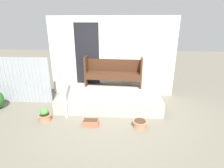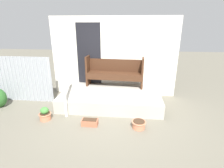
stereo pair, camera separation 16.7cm
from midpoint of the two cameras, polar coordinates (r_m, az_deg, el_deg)
ground_plane at (r=4.75m, az=-0.45°, el=-10.72°), size 24.00×24.00×0.00m
porch_slab at (r=5.39m, az=0.42°, el=-4.59°), size 2.97×1.64×0.39m
house_wall at (r=5.88m, az=0.89°, el=8.77°), size 4.17×0.08×2.60m
fence_corrugated at (r=6.40m, az=-30.74°, el=1.47°), size 3.01×0.05×1.43m
support_post at (r=4.50m, az=-14.71°, el=1.67°), size 0.08×0.08×2.12m
bench at (r=5.71m, az=1.71°, el=4.27°), size 1.87×0.50×0.98m
flower_pot_left at (r=4.85m, az=-20.11°, el=-9.28°), size 0.32×0.32×0.35m
flower_pot_middle at (r=4.32m, az=9.85°, el=-12.81°), size 0.35×0.35×0.18m
planter_box_rect at (r=4.40m, az=-6.15°, el=-12.32°), size 0.39×0.20×0.16m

